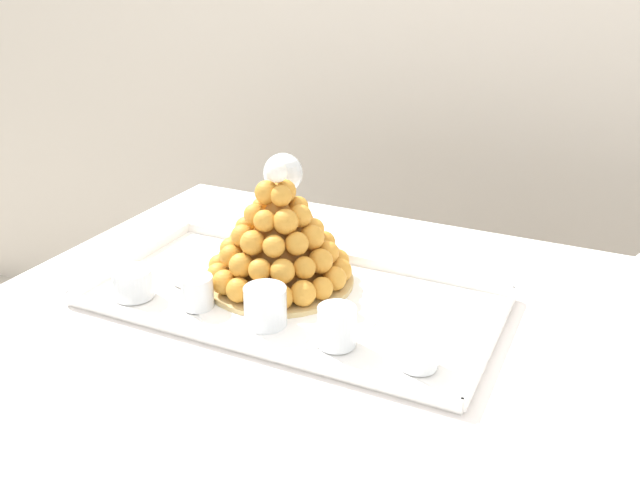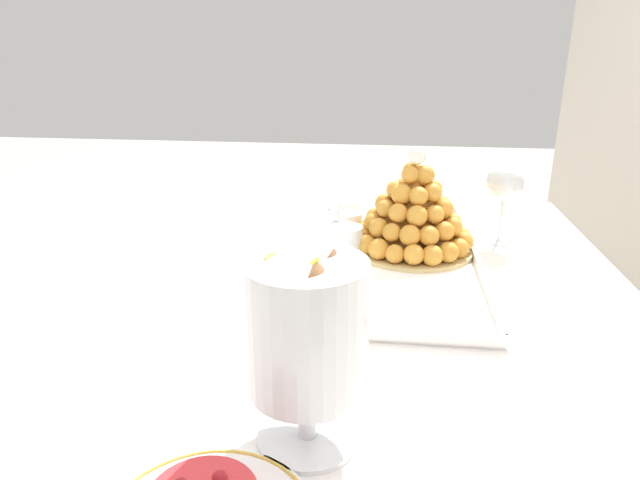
# 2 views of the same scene
# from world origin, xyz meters

# --- Properties ---
(buffet_table) EXTENTS (1.30, 1.01, 0.78)m
(buffet_table) POSITION_xyz_m (0.00, 0.00, 0.67)
(buffet_table) COLOR brown
(buffet_table) RESTS_ON ground_plane
(serving_tray) EXTENTS (0.65, 0.34, 0.02)m
(serving_tray) POSITION_xyz_m (-0.17, 0.07, 0.79)
(serving_tray) COLOR white
(serving_tray) RESTS_ON buffet_table
(croquembouche) EXTENTS (0.25, 0.25, 0.21)m
(croquembouche) POSITION_xyz_m (-0.22, 0.11, 0.87)
(croquembouche) COLOR tan
(croquembouche) RESTS_ON serving_tray
(dessert_cup_left) EXTENTS (0.06, 0.06, 0.05)m
(dessert_cup_left) POSITION_xyz_m (-0.40, -0.03, 0.81)
(dessert_cup_left) COLOR silver
(dessert_cup_left) RESTS_ON serving_tray
(dessert_cup_mid_left) EXTENTS (0.05, 0.05, 0.05)m
(dessert_cup_mid_left) POSITION_xyz_m (-0.29, -0.02, 0.81)
(dessert_cup_mid_left) COLOR silver
(dessert_cup_mid_left) RESTS_ON serving_tray
(dessert_cup_centre) EXTENTS (0.06, 0.06, 0.06)m
(dessert_cup_centre) POSITION_xyz_m (-0.17, -0.02, 0.82)
(dessert_cup_centre) COLOR silver
(dessert_cup_centre) RESTS_ON serving_tray
(dessert_cup_mid_right) EXTENTS (0.06, 0.06, 0.06)m
(dessert_cup_mid_right) POSITION_xyz_m (-0.05, -0.02, 0.82)
(dessert_cup_mid_right) COLOR silver
(dessert_cup_mid_right) RESTS_ON serving_tray
(dessert_cup_right) EXTENTS (0.05, 0.05, 0.05)m
(dessert_cup_right) POSITION_xyz_m (0.07, -0.03, 0.81)
(dessert_cup_right) COLOR silver
(dessert_cup_right) RESTS_ON serving_tray
(creme_brulee_ramekin) EXTENTS (0.08, 0.08, 0.03)m
(creme_brulee_ramekin) POSITION_xyz_m (-0.35, 0.06, 0.80)
(creme_brulee_ramekin) COLOR white
(creme_brulee_ramekin) RESTS_ON serving_tray
(macaron_goblet) EXTENTS (0.12, 0.12, 0.22)m
(macaron_goblet) POSITION_xyz_m (0.37, -0.02, 0.91)
(macaron_goblet) COLOR white
(macaron_goblet) RESTS_ON buffet_table
(wine_glass) EXTENTS (0.08, 0.08, 0.17)m
(wine_glass) POSITION_xyz_m (-0.31, 0.30, 0.91)
(wine_glass) COLOR silver
(wine_glass) RESTS_ON buffet_table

